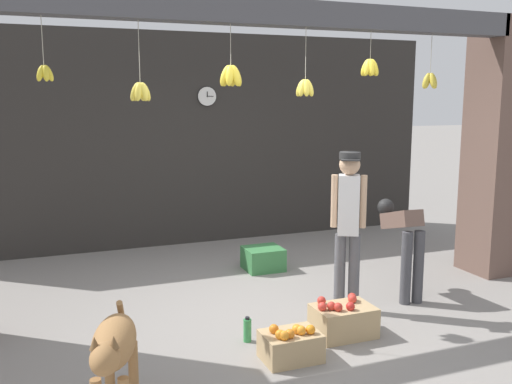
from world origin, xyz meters
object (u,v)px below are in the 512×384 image
object	(u,v)px
fruit_crate_apples	(343,320)
produce_box_green	(263,259)
shopkeeper	(348,220)
water_bottle	(247,330)
dog	(114,349)
wall_clock	(207,96)
fruit_crate_oranges	(291,345)
worker_stooping	(403,237)

from	to	relation	value
fruit_crate_apples	produce_box_green	size ratio (longest dim) A/B	1.16
fruit_crate_apples	produce_box_green	distance (m)	2.09
shopkeeper	produce_box_green	distance (m)	1.78
shopkeeper	produce_box_green	world-z (taller)	shopkeeper
shopkeeper	water_bottle	xyz separation A→B (m)	(-1.18, -0.33, -0.82)
dog	shopkeeper	size ratio (longest dim) A/B	0.62
water_bottle	wall_clock	bearing A→B (deg)	78.94
water_bottle	wall_clock	xyz separation A→B (m)	(0.68, 3.47, 2.02)
fruit_crate_apples	dog	bearing A→B (deg)	-161.57
produce_box_green	wall_clock	world-z (taller)	wall_clock
shopkeeper	fruit_crate_oranges	world-z (taller)	shopkeeper
shopkeeper	fruit_crate_oranges	size ratio (longest dim) A/B	3.43
fruit_crate_apples	wall_clock	bearing A→B (deg)	92.56
water_bottle	fruit_crate_apples	bearing A→B (deg)	-12.58
shopkeeper	fruit_crate_oranges	distance (m)	1.49
fruit_crate_apples	wall_clock	xyz separation A→B (m)	(-0.16, 3.66, 1.97)
fruit_crate_oranges	shopkeeper	bearing A→B (deg)	39.24
fruit_crate_oranges	wall_clock	world-z (taller)	wall_clock
shopkeeper	wall_clock	bearing A→B (deg)	-52.82
water_bottle	fruit_crate_oranges	bearing A→B (deg)	-65.75
worker_stooping	produce_box_green	xyz separation A→B (m)	(-1.02, 1.43, -0.52)
fruit_crate_apples	produce_box_green	xyz separation A→B (m)	(0.07, 2.09, -0.01)
fruit_crate_apples	wall_clock	size ratio (longest dim) A/B	1.90
worker_stooping	fruit_crate_apples	distance (m)	1.37
shopkeeper	produce_box_green	xyz separation A→B (m)	(-0.26, 1.57, -0.79)
fruit_crate_oranges	produce_box_green	distance (m)	2.47
fruit_crate_apples	water_bottle	xyz separation A→B (m)	(-0.84, 0.19, -0.04)
fruit_crate_apples	wall_clock	world-z (taller)	wall_clock
dog	fruit_crate_apples	xyz separation A→B (m)	(2.08, 0.69, -0.37)
dog	fruit_crate_oranges	world-z (taller)	dog
shopkeeper	wall_clock	size ratio (longest dim) A/B	5.70
produce_box_green	wall_clock	distance (m)	2.54
shopkeeper	fruit_crate_apples	world-z (taller)	shopkeeper
dog	shopkeeper	bearing A→B (deg)	131.83
fruit_crate_oranges	produce_box_green	size ratio (longest dim) A/B	1.02
water_bottle	dog	bearing A→B (deg)	-144.58
produce_box_green	water_bottle	distance (m)	2.11
worker_stooping	fruit_crate_oranges	distance (m)	2.03
shopkeeper	water_bottle	world-z (taller)	shopkeeper
worker_stooping	wall_clock	distance (m)	3.56
water_bottle	wall_clock	distance (m)	4.07
shopkeeper	wall_clock	world-z (taller)	wall_clock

